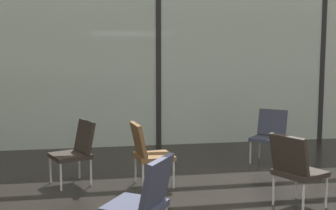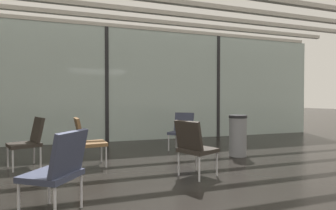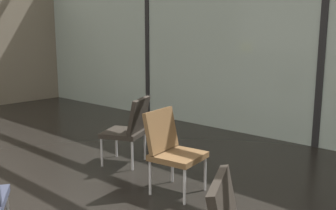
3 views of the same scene
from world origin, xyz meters
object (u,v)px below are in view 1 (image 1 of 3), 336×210
(lounge_chair_4, at_px, (144,198))
(lounge_chair_2, at_px, (76,148))
(lounge_chair_0, at_px, (148,150))
(lounge_chair_1, at_px, (296,166))
(parked_airplane, at_px, (156,47))
(lounge_chair_3, at_px, (269,133))

(lounge_chair_4, bearing_deg, lounge_chair_2, -129.84)
(lounge_chair_0, distance_m, lounge_chair_2, 1.00)
(lounge_chair_1, relative_size, lounge_chair_2, 1.00)
(lounge_chair_0, bearing_deg, parked_airplane, -17.14)
(parked_airplane, bearing_deg, lounge_chair_3, -81.37)
(lounge_chair_2, xyz_separation_m, lounge_chair_4, (0.67, -2.21, 0.00))
(parked_airplane, height_order, lounge_chair_3, parked_airplane)
(parked_airplane, xyz_separation_m, lounge_chair_3, (0.96, -6.31, -1.59))
(lounge_chair_1, relative_size, lounge_chair_3, 1.00)
(lounge_chair_2, relative_size, lounge_chair_4, 1.00)
(parked_airplane, distance_m, lounge_chair_1, 8.57)
(lounge_chair_3, relative_size, lounge_chair_4, 1.00)
(lounge_chair_3, bearing_deg, lounge_chair_4, -87.09)
(lounge_chair_0, height_order, lounge_chair_1, same)
(parked_airplane, relative_size, lounge_chair_2, 16.74)
(parked_airplane, distance_m, lounge_chair_4, 9.45)
(lounge_chair_0, xyz_separation_m, lounge_chair_1, (1.56, -1.14, 0.00))
(lounge_chair_0, height_order, lounge_chair_3, same)
(parked_airplane, relative_size, lounge_chair_4, 16.74)
(lounge_chair_3, height_order, lounge_chair_4, same)
(lounge_chair_0, distance_m, lounge_chair_3, 2.38)
(lounge_chair_1, distance_m, lounge_chair_4, 2.00)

